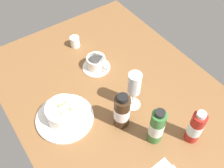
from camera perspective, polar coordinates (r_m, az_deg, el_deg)
The scene contains 8 objects.
ground_plane at distance 113.81cm, azimuth -0.13°, elevation -1.83°, with size 110.00×84.00×3.00cm, color brown.
porridge_bowl at distance 103.03cm, azimuth -10.50°, elevation -6.44°, with size 22.90×22.90×8.45cm.
coffee_cup at distance 119.56cm, azimuth -3.48°, elevation 4.63°, with size 13.42×12.92×6.16cm.
creamer_jug at distance 131.56cm, azimuth -8.18°, elevation 9.19°, with size 4.63×5.51×5.98cm.
wine_glass at distance 98.82cm, azimuth 4.92°, elevation -0.31°, with size 6.75×6.75×18.22cm.
sauce_bottle_brown at distance 96.91cm, azimuth 2.20°, elevation -6.03°, with size 6.14×6.14×16.99cm.
sauce_bottle_red at distance 98.03cm, azimuth 17.87°, elevation -9.04°, with size 5.17×5.17×16.51cm.
sauce_bottle_green at distance 94.08cm, azimuth 9.56°, elevation -9.40°, with size 5.45×5.45×17.56cm.
Camera 1 is at (57.34, -39.77, 88.41)cm, focal length 41.65 mm.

